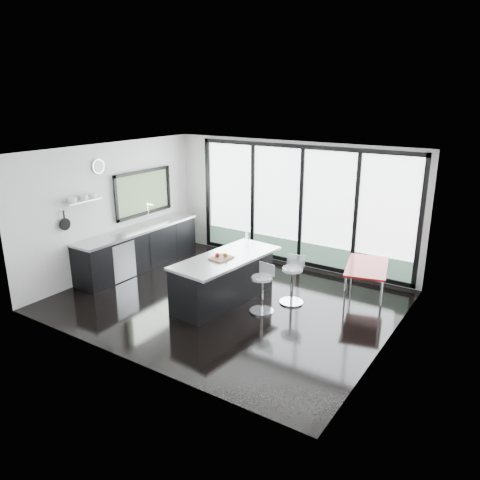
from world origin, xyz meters
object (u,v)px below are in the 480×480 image
Objects in this scene: red_table at (365,283)px; island at (224,278)px; bar_stool_near at (262,294)px; bar_stool_far at (292,285)px.

island is at bearing -145.22° from red_table.
bar_stool_near is (0.84, -0.02, -0.12)m from island.
red_table is (2.21, 1.54, -0.12)m from island.
island is 1.80× the size of red_table.
bar_stool_near is 0.69m from bar_stool_far.
red_table is at bearing 35.72° from bar_stool_far.
bar_stool_far is 1.43m from red_table.
bar_stool_far is at bearing 28.86° from island.
island reaches higher than bar_stool_far.
island is 3.25× the size of bar_stool_far.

